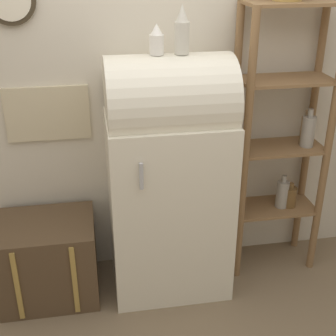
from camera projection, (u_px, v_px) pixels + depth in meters
ground_plane at (176, 304)px, 3.06m from camera, size 12.00×12.00×0.00m
wall_back at (160, 79)px, 2.99m from camera, size 7.00×0.09×2.70m
refrigerator at (169, 176)px, 2.95m from camera, size 0.75×0.61×1.57m
suitcase_trunk at (49, 259)px, 3.06m from camera, size 0.62×0.51×0.54m
shelf_unit at (282, 137)px, 3.09m from camera, size 0.61×0.32×1.83m
vase_left at (157, 40)px, 2.57m from camera, size 0.08×0.08×0.17m
vase_center at (182, 31)px, 2.57m from camera, size 0.08×0.08×0.27m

